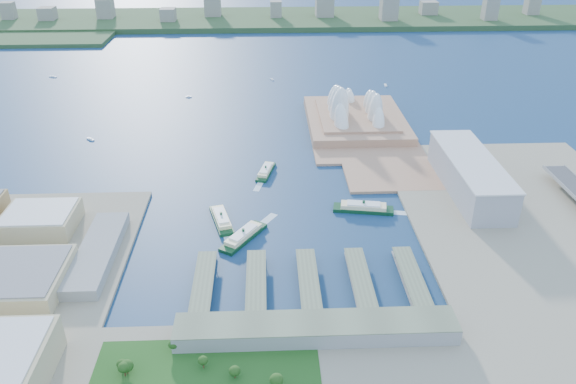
{
  "coord_description": "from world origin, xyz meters",
  "views": [
    {
      "loc": [
        -17.64,
        -437.75,
        282.31
      ],
      "look_at": [
        3.01,
        54.79,
        18.0
      ],
      "focal_mm": 35.0,
      "sensor_mm": 36.0,
      "label": 1
    }
  ],
  "objects_px": {
    "toaster_building": "(470,175)",
    "ferry_a": "(221,217)",
    "opera_house": "(357,102)",
    "ferry_d": "(364,206)",
    "ferry_c": "(243,234)",
    "ferry_b": "(266,170)"
  },
  "relations": [
    {
      "from": "toaster_building",
      "to": "ferry_a",
      "type": "distance_m",
      "value": 262.82
    },
    {
      "from": "opera_house",
      "to": "ferry_d",
      "type": "relative_size",
      "value": 3.01
    },
    {
      "from": "ferry_c",
      "to": "ferry_d",
      "type": "xyz_separation_m",
      "value": [
        118.54,
        47.3,
        0.2
      ]
    },
    {
      "from": "opera_house",
      "to": "ferry_c",
      "type": "distance_m",
      "value": 317.99
    },
    {
      "from": "toaster_building",
      "to": "ferry_b",
      "type": "height_order",
      "value": "toaster_building"
    },
    {
      "from": "opera_house",
      "to": "ferry_a",
      "type": "distance_m",
      "value": 302.12
    },
    {
      "from": "opera_house",
      "to": "toaster_building",
      "type": "xyz_separation_m",
      "value": [
        90.0,
        -200.0,
        -11.5
      ]
    },
    {
      "from": "ferry_b",
      "to": "ferry_d",
      "type": "bearing_deg",
      "value": -28.3
    },
    {
      "from": "toaster_building",
      "to": "ferry_c",
      "type": "xyz_separation_m",
      "value": [
        -235.34,
        -81.58,
        -15.05
      ]
    },
    {
      "from": "ferry_a",
      "to": "ferry_b",
      "type": "height_order",
      "value": "ferry_a"
    },
    {
      "from": "ferry_b",
      "to": "opera_house",
      "type": "bearing_deg",
      "value": 63.76
    },
    {
      "from": "ferry_b",
      "to": "ferry_c",
      "type": "relative_size",
      "value": 0.84
    },
    {
      "from": "toaster_building",
      "to": "ferry_d",
      "type": "distance_m",
      "value": 122.63
    },
    {
      "from": "toaster_building",
      "to": "opera_house",
      "type": "bearing_deg",
      "value": 114.23
    },
    {
      "from": "ferry_c",
      "to": "ferry_d",
      "type": "relative_size",
      "value": 0.96
    },
    {
      "from": "opera_house",
      "to": "ferry_d",
      "type": "bearing_deg",
      "value": -96.53
    },
    {
      "from": "ferry_a",
      "to": "ferry_b",
      "type": "distance_m",
      "value": 113.48
    },
    {
      "from": "toaster_building",
      "to": "ferry_c",
      "type": "relative_size",
      "value": 2.69
    },
    {
      "from": "toaster_building",
      "to": "ferry_d",
      "type": "bearing_deg",
      "value": -163.64
    },
    {
      "from": "opera_house",
      "to": "ferry_d",
      "type": "distance_m",
      "value": 237.28
    },
    {
      "from": "ferry_a",
      "to": "ferry_c",
      "type": "relative_size",
      "value": 0.96
    },
    {
      "from": "ferry_a",
      "to": "ferry_d",
      "type": "relative_size",
      "value": 0.93
    }
  ]
}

